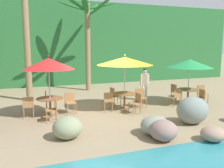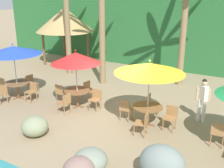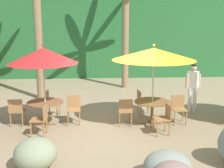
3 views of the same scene
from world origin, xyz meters
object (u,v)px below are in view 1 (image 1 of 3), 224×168
object	(u,v)px
palm_tree_second	(25,7)
umbrella_red	(49,64)
dining_table_yellow	(124,96)
chair_green_inland	(175,91)
umbrella_green	(189,63)
chair_yellow_right	(136,102)
chair_green_right	(200,97)
chair_yellow_left	(108,100)
dining_table_green	(188,92)
chair_red_seaward	(70,101)
chair_red_inland	(48,99)
chair_green_left	(176,96)
chair_red_left	(28,106)
chair_yellow_seaward	(140,96)
palm_tree_third	(87,27)
umbrella_yellow	(125,61)
waiter_in_white	(145,82)
dining_table_red	(50,101)
chair_green_seaward	(202,93)
chair_yellow_inland	(114,95)
chair_red_right	(54,108)

from	to	relation	value
palm_tree_second	umbrella_red	bearing A→B (deg)	-77.08
dining_table_yellow	chair_green_inland	bearing A→B (deg)	12.59
umbrella_red	umbrella_green	distance (m)	6.62
chair_yellow_right	chair_green_right	bearing A→B (deg)	-2.74
palm_tree_second	dining_table_yellow	bearing A→B (deg)	-39.80
chair_yellow_left	chair_yellow_right	world-z (taller)	same
dining_table_yellow	dining_table_green	bearing A→B (deg)	-2.21
chair_yellow_right	umbrella_green	world-z (taller)	umbrella_green
chair_red_seaward	chair_red_inland	world-z (taller)	same
umbrella_green	chair_green_right	distance (m)	1.72
chair_red_inland	chair_green_left	xyz separation A→B (m)	(5.77, -1.27, 0.00)
chair_red_left	umbrella_green	bearing A→B (deg)	-1.29
dining_table_yellow	palm_tree_second	xyz separation A→B (m)	(-4.01, 3.34, 4.13)
chair_yellow_seaward	umbrella_green	size ratio (longest dim) A/B	0.37
umbrella_green	chair_green_left	world-z (taller)	umbrella_green
umbrella_green	palm_tree_third	distance (m)	6.79
chair_red_seaward	chair_green_left	distance (m)	4.96
chair_yellow_right	umbrella_red	bearing A→B (deg)	164.93
chair_red_left	umbrella_yellow	distance (m)	4.45
umbrella_red	chair_red_seaward	xyz separation A→B (m)	(0.84, 0.14, -1.63)
umbrella_green	waiter_in_white	xyz separation A→B (m)	(-1.68, 1.39, -1.02)
dining_table_red	palm_tree_second	xyz separation A→B (m)	(-0.74, 3.24, 4.13)
chair_red_inland	chair_red_left	bearing A→B (deg)	-133.29
chair_red_inland	dining_table_green	world-z (taller)	chair_red_inland
dining_table_green	chair_green_inland	distance (m)	0.86
chair_yellow_right	chair_green_seaward	size ratio (longest dim) A/B	1.00
palm_tree_second	chair_yellow_inland	bearing A→B (deg)	-33.22
dining_table_red	chair_green_inland	bearing A→B (deg)	5.40
chair_red_inland	umbrella_green	size ratio (longest dim) A/B	0.37
chair_yellow_right	palm_tree_second	size ratio (longest dim) A/B	0.12
umbrella_yellow	dining_table_green	world-z (taller)	umbrella_yellow
dining_table_red	umbrella_green	xyz separation A→B (m)	(6.61, -0.23, 1.39)
umbrella_red	chair_red_inland	bearing A→B (deg)	89.30
dining_table_red	chair_green_inland	xyz separation A→B (m)	(6.44, 0.61, -0.10)
dining_table_green	palm_tree_second	xyz separation A→B (m)	(-7.35, 3.47, 4.13)
umbrella_red	dining_table_green	size ratio (longest dim) A/B	2.26
dining_table_red	dining_table_yellow	distance (m)	3.27
chair_red_seaward	waiter_in_white	world-z (taller)	waiter_in_white
chair_yellow_right	umbrella_green	size ratio (longest dim) A/B	0.37
chair_red_inland	umbrella_yellow	size ratio (longest dim) A/B	0.35
chair_red_seaward	chair_red_right	size ratio (longest dim) A/B	1.00
chair_yellow_seaward	chair_green_left	distance (m)	1.71
chair_yellow_left	chair_green_left	xyz separation A→B (m)	(3.36, -0.19, 0.00)
dining_table_green	dining_table_yellow	bearing A→B (deg)	177.79
umbrella_red	chair_red_left	bearing A→B (deg)	-175.89
dining_table_red	chair_red_inland	bearing A→B (deg)	89.30
chair_green_right	palm_tree_third	size ratio (longest dim) A/B	0.15
chair_red_inland	chair_green_right	bearing A→B (deg)	-16.33
umbrella_red	chair_yellow_seaward	bearing A→B (deg)	-0.08
umbrella_yellow	waiter_in_white	distance (m)	2.41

